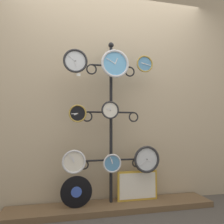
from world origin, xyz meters
TOP-DOWN VIEW (x-y plane):
  - ground_plane at (0.00, 0.00)m, footprint 12.00×12.00m
  - shop_wall at (0.00, 0.57)m, footprint 4.40×0.04m
  - low_shelf at (0.00, 0.35)m, footprint 2.20×0.36m
  - display_stand at (-0.00, 0.41)m, footprint 0.69×0.42m
  - clock_top_left at (-0.41, 0.30)m, footprint 0.26×0.04m
  - clock_top_center at (0.02, 0.30)m, footprint 0.31×0.04m
  - clock_top_right at (0.38, 0.34)m, footprint 0.20×0.04m
  - clock_middle_left at (-0.38, 0.33)m, footprint 0.19×0.04m
  - clock_middle_center at (-0.03, 0.31)m, footprint 0.19×0.04m
  - clock_bottom_left at (-0.41, 0.33)m, footprint 0.24×0.04m
  - clock_bottom_center at (-0.01, 0.31)m, footprint 0.20×0.04m
  - clock_bottom_right at (0.38, 0.32)m, footprint 0.30×0.04m
  - vinyl_record at (-0.38, 0.31)m, footprint 0.32×0.01m
  - picture_frame at (0.30, 0.40)m, footprint 0.46×0.02m
  - price_tag_upper at (-0.37, 0.30)m, footprint 0.04×0.00m

SIDE VIEW (x-z plane):
  - ground_plane at x=0.00m, z-range 0.00..0.00m
  - low_shelf at x=0.00m, z-range 0.00..0.06m
  - vinyl_record at x=-0.38m, z-range 0.06..0.38m
  - picture_frame at x=0.30m, z-range 0.06..0.38m
  - clock_bottom_center at x=-0.01m, z-range 0.40..0.59m
  - clock_bottom_right at x=0.38m, z-range 0.37..0.67m
  - clock_bottom_left at x=-0.41m, z-range 0.40..0.64m
  - display_stand at x=0.00m, z-range -0.37..1.47m
  - clock_middle_left at x=-0.38m, z-range 0.92..1.11m
  - clock_middle_center at x=-0.03m, z-range 0.96..1.15m
  - shop_wall at x=0.00m, z-range 0.00..2.80m
  - price_tag_upper at x=-0.37m, z-range 1.41..1.44m
  - clock_top_center at x=0.02m, z-range 1.41..1.72m
  - clock_top_left at x=-0.41m, z-range 1.44..1.69m
  - clock_top_right at x=0.38m, z-range 1.50..1.69m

